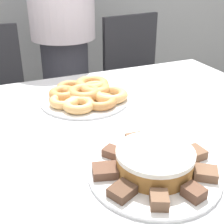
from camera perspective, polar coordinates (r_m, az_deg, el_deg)
The scene contains 24 objects.
table at distance 0.99m, azimuth -1.84°, elevation -7.84°, with size 1.45×1.07×0.74m.
person_standing at distance 1.85m, azimuth -8.96°, elevation 14.65°, with size 0.37×0.37×1.63m.
office_chair_right at distance 2.02m, azimuth 5.55°, elevation 3.38°, with size 0.50×0.50×0.91m.
plate_cake at distance 0.78m, azimuth 7.68°, elevation -10.82°, with size 0.32×0.32×0.01m.
plate_donuts at distance 1.16m, azimuth -5.06°, elevation 2.33°, with size 0.33×0.33×0.01m.
frosted_cake at distance 0.76m, azimuth 7.83°, elevation -8.80°, with size 0.19×0.19×0.06m.
lamington_0 at distance 0.69m, azimuth 1.87°, elevation -14.25°, with size 0.07×0.06×0.02m.
lamington_1 at distance 0.67m, azimuth 8.62°, elevation -15.61°, with size 0.05×0.06×0.03m.
lamington_2 at distance 0.71m, azimuth 14.74°, elevation -14.03°, with size 0.05×0.05×0.02m.
lamington_3 at distance 0.77m, azimuth 16.72°, elevation -10.64°, with size 0.07×0.07×0.02m.
lamington_4 at distance 0.83m, azimuth 14.55°, elevation -7.38°, with size 0.06×0.05×0.02m.
lamington_5 at distance 0.86m, azimuth 9.85°, elevation -5.40°, with size 0.07×0.07×0.03m.
lamington_6 at distance 0.86m, azimuth 4.42°, elevation -5.33°, with size 0.05×0.06×0.03m.
lamington_7 at distance 0.81m, azimuth 0.10°, elevation -7.34°, with size 0.06×0.06×0.02m.
lamington_8 at distance 0.75m, azimuth -1.25°, elevation -10.69°, with size 0.07×0.06×0.02m.
donut_0 at distance 1.15m, azimuth -5.11°, elevation 3.46°, with size 0.13×0.13×0.04m.
donut_1 at distance 1.22m, azimuth -7.60°, elevation 4.45°, with size 0.11×0.11×0.03m.
donut_2 at distance 1.16m, azimuth -8.90°, elevation 3.37°, with size 0.11×0.11×0.03m.
donut_3 at distance 1.10m, azimuth -8.72°, elevation 2.01°, with size 0.11×0.11×0.03m.
donut_4 at distance 1.06m, azimuth -6.10°, elevation 1.27°, with size 0.11×0.11×0.03m.
donut_5 at distance 1.09m, azimuth -2.21°, elevation 1.95°, with size 0.12×0.12×0.03m.
donut_6 at distance 1.14m, azimuth -0.27°, elevation 3.17°, with size 0.13×0.13×0.03m.
donut_7 at distance 1.18m, azimuth -3.03°, elevation 4.15°, with size 0.12×0.12×0.04m.
donut_8 at distance 1.23m, azimuth -3.69°, elevation 5.07°, with size 0.13×0.13×0.04m.
Camera 1 is at (-0.29, -0.77, 1.21)m, focal length 50.00 mm.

